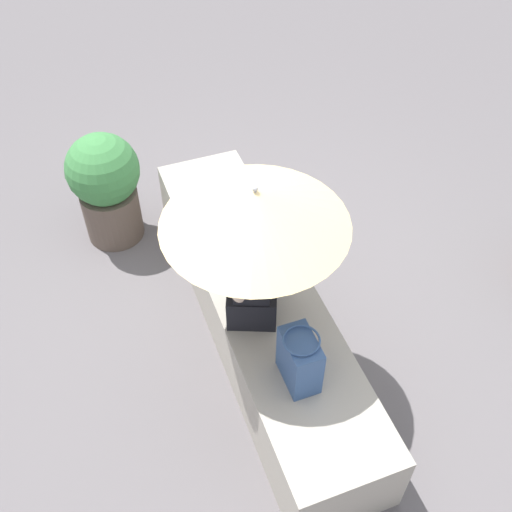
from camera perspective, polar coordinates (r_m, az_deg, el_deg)
ground_plane at (r=4.09m, az=0.29°, el=-7.15°), size 14.00×14.00×0.00m
stone_bench at (r=3.90m, az=0.31°, el=-5.03°), size 2.67×0.62×0.49m
person_seated at (r=3.30m, az=-0.36°, el=-0.71°), size 0.51×0.39×0.90m
parasol at (r=2.92m, az=-0.10°, el=4.50°), size 0.96×0.96×0.99m
handbag_black at (r=3.19m, az=4.12°, el=-9.67°), size 0.26×0.19×0.35m
magazine at (r=3.94m, az=-3.02°, el=1.11°), size 0.33×0.27×0.01m
planter_near at (r=4.53m, az=-13.88°, el=6.48°), size 0.52×0.52×0.88m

